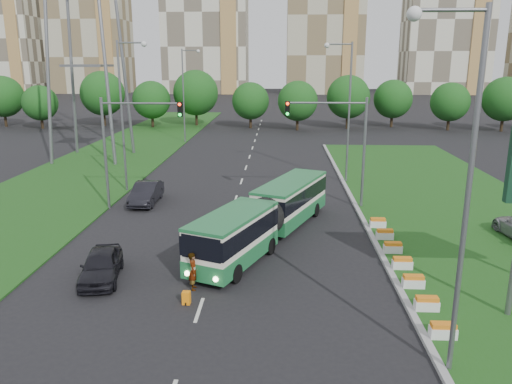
# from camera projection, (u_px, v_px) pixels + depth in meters

# --- Properties ---
(ground) EXTENTS (360.00, 360.00, 0.00)m
(ground) POSITION_uv_depth(u_px,v_px,m) (271.00, 258.00, 27.16)
(ground) COLOR black
(ground) RESTS_ON ground
(grass_median) EXTENTS (14.00, 60.00, 0.15)m
(grass_median) POSITION_uv_depth(u_px,v_px,m) (462.00, 216.00, 34.27)
(grass_median) COLOR #1D4F16
(grass_median) RESTS_ON ground
(median_kerb) EXTENTS (0.30, 60.00, 0.18)m
(median_kerb) POSITION_uv_depth(u_px,v_px,m) (360.00, 215.00, 34.59)
(median_kerb) COLOR #989898
(median_kerb) RESTS_ON ground
(left_verge) EXTENTS (12.00, 110.00, 0.10)m
(left_verge) POSITION_uv_depth(u_px,v_px,m) (104.00, 164.00, 52.14)
(left_verge) COLOR #1D4F16
(left_verge) RESTS_ON ground
(lane_markings) EXTENTS (0.20, 100.00, 0.01)m
(lane_markings) POSITION_uv_depth(u_px,v_px,m) (243.00, 176.00, 46.63)
(lane_markings) COLOR silver
(lane_markings) RESTS_ON ground
(flower_planters) EXTENTS (1.10, 13.70, 0.60)m
(flower_planters) POSITION_uv_depth(u_px,v_px,m) (402.00, 263.00, 25.38)
(flower_planters) COLOR silver
(flower_planters) RESTS_ON grass_median
(traffic_mast_median) EXTENTS (5.76, 0.32, 8.00)m
(traffic_mast_median) POSITION_uv_depth(u_px,v_px,m) (342.00, 135.00, 35.25)
(traffic_mast_median) COLOR slate
(traffic_mast_median) RESTS_ON ground
(traffic_mast_left) EXTENTS (5.76, 0.32, 8.00)m
(traffic_mast_left) POSITION_uv_depth(u_px,v_px,m) (126.00, 136.00, 34.99)
(traffic_mast_left) COLOR slate
(traffic_mast_left) RESTS_ON ground
(street_lamps) EXTENTS (36.00, 60.00, 12.00)m
(street_lamps) POSITION_uv_depth(u_px,v_px,m) (232.00, 125.00, 35.45)
(street_lamps) COLOR slate
(street_lamps) RESTS_ON ground
(tree_line) EXTENTS (120.00, 8.00, 9.00)m
(tree_line) POSITION_uv_depth(u_px,v_px,m) (341.00, 100.00, 78.72)
(tree_line) COLOR #124514
(tree_line) RESTS_ON ground
(apartment_tower_west) EXTENTS (26.00, 15.00, 48.00)m
(apartment_tower_west) POSITION_uv_depth(u_px,v_px,m) (88.00, 21.00, 169.08)
(apartment_tower_west) COLOR #B9B494
(apartment_tower_west) RESTS_ON ground
(apartment_tower_cwest) EXTENTS (28.00, 15.00, 52.00)m
(apartment_tower_cwest) POSITION_uv_depth(u_px,v_px,m) (205.00, 14.00, 166.73)
(apartment_tower_cwest) COLOR beige
(apartment_tower_cwest) RESTS_ON ground
(apartment_tower_ceast) EXTENTS (25.00, 15.00, 50.00)m
(apartment_tower_ceast) POSITION_uv_depth(u_px,v_px,m) (325.00, 17.00, 165.13)
(apartment_tower_ceast) COLOR #B9B494
(apartment_tower_ceast) RESTS_ON ground
(apartment_tower_east) EXTENTS (27.00, 15.00, 47.00)m
(apartment_tower_east) POSITION_uv_depth(u_px,v_px,m) (447.00, 21.00, 163.66)
(apartment_tower_east) COLOR beige
(apartment_tower_east) RESTS_ON ground
(midrise_west) EXTENTS (22.00, 14.00, 36.00)m
(midrise_west) POSITION_uv_depth(u_px,v_px,m) (4.00, 39.00, 171.98)
(midrise_west) COLOR beige
(midrise_west) RESTS_ON ground
(articulated_bus) EXTENTS (2.35, 15.09, 2.48)m
(articulated_bus) POSITION_uv_depth(u_px,v_px,m) (263.00, 215.00, 29.68)
(articulated_bus) COLOR white
(articulated_bus) RESTS_ON ground
(car_left_near) EXTENTS (2.53, 4.63, 1.49)m
(car_left_near) POSITION_uv_depth(u_px,v_px,m) (101.00, 265.00, 24.36)
(car_left_near) COLOR black
(car_left_near) RESTS_ON ground
(car_left_far) EXTENTS (1.73, 4.85, 1.59)m
(car_left_far) POSITION_uv_depth(u_px,v_px,m) (146.00, 193.00, 37.57)
(car_left_far) COLOR black
(car_left_far) RESTS_ON ground
(pedestrian) EXTENTS (0.50, 0.71, 1.82)m
(pedestrian) POSITION_uv_depth(u_px,v_px,m) (193.00, 271.00, 23.25)
(pedestrian) COLOR gray
(pedestrian) RESTS_ON ground
(shopping_trolley) EXTENTS (0.34, 0.36, 0.59)m
(shopping_trolley) POSITION_uv_depth(u_px,v_px,m) (186.00, 298.00, 21.96)
(shopping_trolley) COLOR orange
(shopping_trolley) RESTS_ON ground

